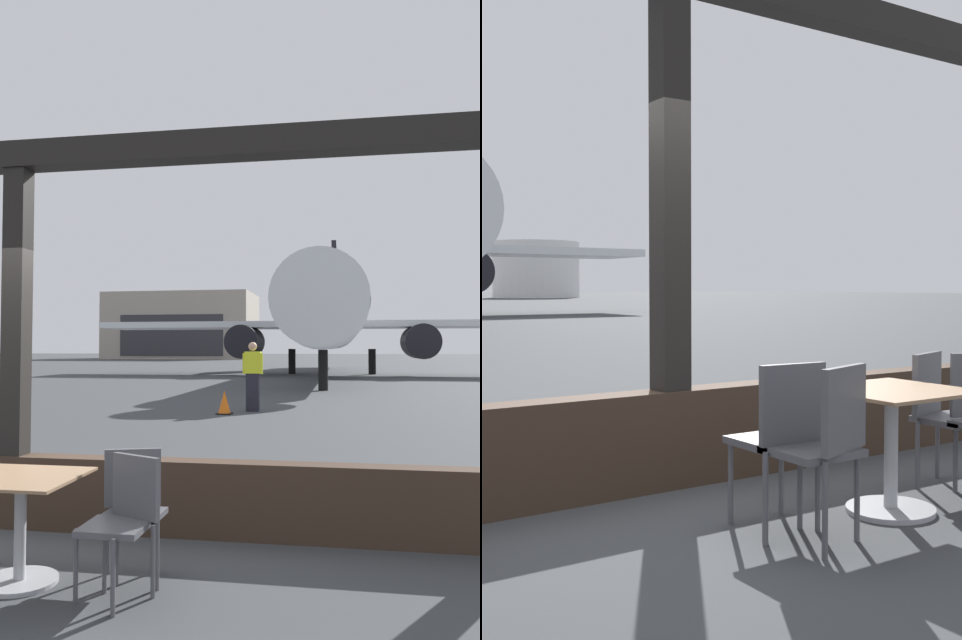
{
  "view_description": "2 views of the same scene",
  "coord_description": "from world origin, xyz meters",
  "views": [
    {
      "loc": [
        2.96,
        -5.13,
        1.6
      ],
      "look_at": [
        -0.21,
        13.19,
        2.44
      ],
      "focal_mm": 34.27,
      "sensor_mm": 36.0,
      "label": 1
    },
    {
      "loc": [
        -2.55,
        -4.32,
        1.32
      ],
      "look_at": [
        0.1,
        -0.46,
        1.11
      ],
      "focal_mm": 43.18,
      "sensor_mm": 36.0,
      "label": 2
    }
  ],
  "objects": [
    {
      "name": "ground_plane",
      "position": [
        0.0,
        40.0,
        0.0
      ],
      "size": [
        220.0,
        220.0,
        0.0
      ],
      "primitive_type": "plane",
      "color": "#383A3D"
    },
    {
      "name": "traffic_cone",
      "position": [
        0.08,
        9.33,
        0.26
      ],
      "size": [
        0.36,
        0.36,
        0.56
      ],
      "color": "orange",
      "rests_on": "ground"
    },
    {
      "name": "cafe_chair_aisle_left",
      "position": [
        1.47,
        -1.0,
        0.52
      ],
      "size": [
        0.48,
        0.48,
        0.87
      ],
      "color": "#4C4C51",
      "rests_on": "ground"
    },
    {
      "name": "airplane",
      "position": [
        2.13,
        30.37,
        3.21
      ],
      "size": [
        27.24,
        32.45,
        9.94
      ],
      "color": "silver",
      "rests_on": "ground"
    },
    {
      "name": "ground_crew_worker",
      "position": [
        0.64,
        10.12,
        0.9
      ],
      "size": [
        0.54,
        0.25,
        1.74
      ],
      "color": "black",
      "rests_on": "ground"
    },
    {
      "name": "distant_hangar",
      "position": [
        -20.37,
        81.14,
        4.68
      ],
      "size": [
        20.64,
        12.76,
        9.37
      ],
      "color": "#9E9384",
      "rests_on": "ground"
    },
    {
      "name": "window_frame",
      "position": [
        0.0,
        0.0,
        1.23
      ],
      "size": [
        8.82,
        0.24,
        3.48
      ],
      "color": "#38281E",
      "rests_on": "ground"
    },
    {
      "name": "cafe_chair_window_left",
      "position": [
        1.54,
        -1.31,
        0.53
      ],
      "size": [
        0.51,
        0.51,
        0.89
      ],
      "color": "#4C4C51",
      "rests_on": "ground"
    },
    {
      "name": "dining_table",
      "position": [
        0.76,
        -1.23,
        0.42
      ],
      "size": [
        0.78,
        0.78,
        0.72
      ],
      "color": "#8C6B4C",
      "rests_on": "ground"
    }
  ]
}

